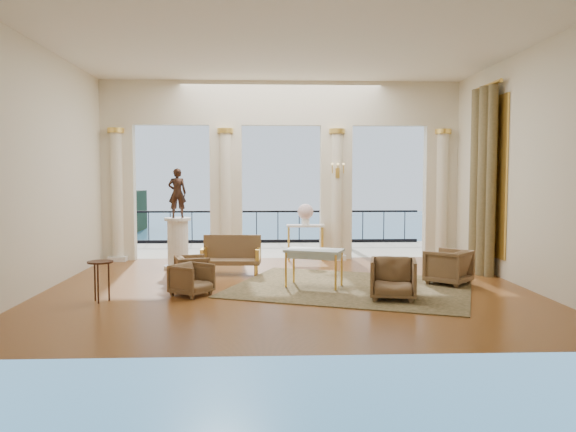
{
  "coord_description": "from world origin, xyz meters",
  "views": [
    {
      "loc": [
        -0.43,
        -10.46,
        2.1
      ],
      "look_at": [
        0.04,
        0.6,
        1.33
      ],
      "focal_mm": 35.0,
      "sensor_mm": 36.0,
      "label": 1
    }
  ],
  "objects_px": {
    "armchair_b": "(393,277)",
    "statue": "(177,193)",
    "settee": "(231,255)",
    "console_table": "(305,231)",
    "armchair_d": "(192,268)",
    "armchair_a": "(192,278)",
    "armchair_c": "(448,265)",
    "game_table": "(314,253)",
    "side_table": "(100,267)",
    "pedestal": "(178,244)"
  },
  "relations": [
    {
      "from": "armchair_d",
      "to": "statue",
      "type": "distance_m",
      "value": 2.41
    },
    {
      "from": "settee",
      "to": "game_table",
      "type": "height_order",
      "value": "settee"
    },
    {
      "from": "armchair_a",
      "to": "armchair_b",
      "type": "xyz_separation_m",
      "value": [
        3.5,
        -0.47,
        0.08
      ]
    },
    {
      "from": "armchair_a",
      "to": "settee",
      "type": "bearing_deg",
      "value": 20.16
    },
    {
      "from": "console_table",
      "to": "side_table",
      "type": "bearing_deg",
      "value": -127.71
    },
    {
      "from": "armchair_b",
      "to": "console_table",
      "type": "relative_size",
      "value": 0.81
    },
    {
      "from": "armchair_c",
      "to": "pedestal",
      "type": "height_order",
      "value": "pedestal"
    },
    {
      "from": "armchair_a",
      "to": "armchair_c",
      "type": "height_order",
      "value": "armchair_c"
    },
    {
      "from": "statue",
      "to": "game_table",
      "type": "bearing_deg",
      "value": 139.85
    },
    {
      "from": "armchair_c",
      "to": "game_table",
      "type": "height_order",
      "value": "armchair_c"
    },
    {
      "from": "game_table",
      "to": "side_table",
      "type": "xyz_separation_m",
      "value": [
        -3.7,
        -1.09,
        -0.06
      ]
    },
    {
      "from": "pedestal",
      "to": "statue",
      "type": "bearing_deg",
      "value": -90.0
    },
    {
      "from": "armchair_a",
      "to": "settee",
      "type": "height_order",
      "value": "settee"
    },
    {
      "from": "pedestal",
      "to": "statue",
      "type": "distance_m",
      "value": 1.17
    },
    {
      "from": "settee",
      "to": "armchair_c",
      "type": "bearing_deg",
      "value": -13.98
    },
    {
      "from": "armchair_a",
      "to": "armchair_d",
      "type": "relative_size",
      "value": 1.0
    },
    {
      "from": "settee",
      "to": "statue",
      "type": "height_order",
      "value": "statue"
    },
    {
      "from": "armchair_a",
      "to": "statue",
      "type": "bearing_deg",
      "value": 48.15
    },
    {
      "from": "armchair_d",
      "to": "settee",
      "type": "bearing_deg",
      "value": -48.09
    },
    {
      "from": "game_table",
      "to": "armchair_d",
      "type": "bearing_deg",
      "value": -168.42
    },
    {
      "from": "armchair_c",
      "to": "statue",
      "type": "height_order",
      "value": "statue"
    },
    {
      "from": "console_table",
      "to": "statue",
      "type": "bearing_deg",
      "value": -156.16
    },
    {
      "from": "armchair_a",
      "to": "armchair_c",
      "type": "relative_size",
      "value": 0.82
    },
    {
      "from": "side_table",
      "to": "console_table",
      "type": "bearing_deg",
      "value": 50.19
    },
    {
      "from": "armchair_b",
      "to": "game_table",
      "type": "bearing_deg",
      "value": 151.28
    },
    {
      "from": "statue",
      "to": "console_table",
      "type": "height_order",
      "value": "statue"
    },
    {
      "from": "armchair_a",
      "to": "game_table",
      "type": "xyz_separation_m",
      "value": [
        2.24,
        0.64,
        0.34
      ]
    },
    {
      "from": "armchair_d",
      "to": "armchair_c",
      "type": "bearing_deg",
      "value": -109.77
    },
    {
      "from": "pedestal",
      "to": "console_table",
      "type": "xyz_separation_m",
      "value": [
        3.01,
        1.2,
        0.18
      ]
    },
    {
      "from": "armchair_d",
      "to": "pedestal",
      "type": "distance_m",
      "value": 1.97
    },
    {
      "from": "settee",
      "to": "console_table",
      "type": "xyz_separation_m",
      "value": [
        1.75,
        1.9,
        0.34
      ]
    },
    {
      "from": "game_table",
      "to": "console_table",
      "type": "distance_m",
      "value": 3.46
    },
    {
      "from": "statue",
      "to": "side_table",
      "type": "xyz_separation_m",
      "value": [
        -0.78,
        -3.35,
        -1.14
      ]
    },
    {
      "from": "armchair_b",
      "to": "statue",
      "type": "relative_size",
      "value": 0.7
    },
    {
      "from": "armchair_d",
      "to": "pedestal",
      "type": "xyz_separation_m",
      "value": [
        -0.56,
        1.87,
        0.25
      ]
    },
    {
      "from": "armchair_c",
      "to": "armchair_d",
      "type": "bearing_deg",
      "value": -49.38
    },
    {
      "from": "game_table",
      "to": "statue",
      "type": "xyz_separation_m",
      "value": [
        -2.92,
        2.26,
        1.08
      ]
    },
    {
      "from": "statue",
      "to": "console_table",
      "type": "relative_size",
      "value": 1.16
    },
    {
      "from": "armchair_b",
      "to": "armchair_c",
      "type": "xyz_separation_m",
      "value": [
        1.38,
        1.26,
        -0.01
      ]
    },
    {
      "from": "armchair_c",
      "to": "settee",
      "type": "relative_size",
      "value": 0.59
    },
    {
      "from": "armchair_c",
      "to": "armchair_a",
      "type": "bearing_deg",
      "value": -37.42
    },
    {
      "from": "settee",
      "to": "side_table",
      "type": "relative_size",
      "value": 1.87
    },
    {
      "from": "side_table",
      "to": "pedestal",
      "type": "bearing_deg",
      "value": 76.82
    },
    {
      "from": "game_table",
      "to": "pedestal",
      "type": "distance_m",
      "value": 3.69
    },
    {
      "from": "settee",
      "to": "statue",
      "type": "relative_size",
      "value": 1.16
    },
    {
      "from": "game_table",
      "to": "statue",
      "type": "relative_size",
      "value": 1.07
    },
    {
      "from": "armchair_b",
      "to": "armchair_c",
      "type": "relative_size",
      "value": 1.03
    },
    {
      "from": "armchair_a",
      "to": "side_table",
      "type": "distance_m",
      "value": 1.56
    },
    {
      "from": "armchair_a",
      "to": "pedestal",
      "type": "height_order",
      "value": "pedestal"
    },
    {
      "from": "pedestal",
      "to": "side_table",
      "type": "height_order",
      "value": "pedestal"
    }
  ]
}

